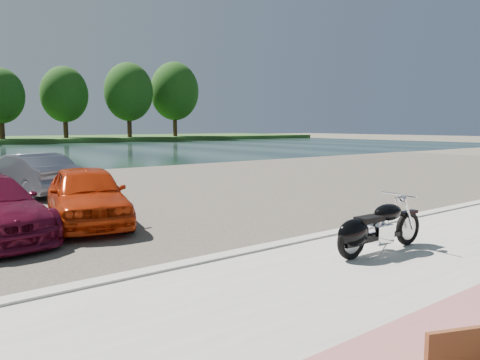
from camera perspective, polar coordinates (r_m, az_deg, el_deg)
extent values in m
plane|color=#595447|center=(9.13, 20.27, -9.14)|extent=(200.00, 200.00, 0.00)
cube|color=#A6A49C|center=(8.65, 25.98, -9.93)|extent=(60.00, 6.00, 0.10)
cube|color=#A6A49C|center=(10.26, 10.73, -6.69)|extent=(60.00, 0.30, 0.14)
cube|color=#3C3630|center=(17.47, -11.92, -1.37)|extent=(60.00, 18.00, 0.04)
cylinder|color=#392315|center=(71.88, -27.07, 6.29)|extent=(0.70, 0.70, 4.50)
ellipsoid|color=#143D10|center=(71.99, -27.22, 9.15)|extent=(6.30, 6.30, 7.56)
cylinder|color=#392315|center=(75.44, -20.51, 6.75)|extent=(0.70, 0.70, 4.95)
ellipsoid|color=#143D10|center=(75.57, -20.63, 9.75)|extent=(6.93, 6.93, 8.32)
cylinder|color=#392315|center=(76.04, -13.34, 7.16)|extent=(0.70, 0.70, 5.40)
ellipsoid|color=#143D10|center=(76.21, -13.43, 10.41)|extent=(7.56, 7.56, 9.07)
cylinder|color=#392315|center=(81.40, -7.94, 7.39)|extent=(0.70, 0.70, 5.85)
ellipsoid|color=#143D10|center=(81.60, -7.99, 10.68)|extent=(8.19, 8.19, 9.83)
torus|color=black|center=(9.69, 19.76, -5.53)|extent=(0.68, 0.13, 0.68)
torus|color=black|center=(8.39, 13.42, -7.17)|extent=(0.68, 0.13, 0.68)
cylinder|color=#B2B2B7|center=(9.69, 19.76, -5.53)|extent=(0.46, 0.07, 0.46)
cylinder|color=#B2B2B7|center=(8.39, 13.42, -7.17)|extent=(0.46, 0.07, 0.46)
cylinder|color=silver|center=(9.46, 19.86, -3.94)|extent=(0.33, 0.06, 0.63)
cylinder|color=silver|center=(9.57, 18.87, -3.78)|extent=(0.33, 0.06, 0.63)
cylinder|color=silver|center=(9.30, 18.79, -1.67)|extent=(0.05, 0.75, 0.04)
sphere|color=silver|center=(9.39, 19.12, -2.10)|extent=(0.16, 0.16, 0.16)
sphere|color=silver|center=(9.45, 19.36, -2.06)|extent=(0.11, 0.11, 0.11)
cube|color=black|center=(9.63, 19.83, -3.73)|extent=(0.45, 0.15, 0.06)
cube|color=black|center=(9.04, 16.81, -6.67)|extent=(1.20, 0.13, 0.08)
cube|color=silver|center=(8.98, 16.63, -6.29)|extent=(0.46, 0.33, 0.34)
cylinder|color=silver|center=(9.02, 17.06, -4.95)|extent=(0.25, 0.19, 0.27)
cylinder|color=silver|center=(8.86, 16.29, -5.13)|extent=(0.25, 0.19, 0.27)
ellipsoid|color=black|center=(9.09, 17.59, -3.79)|extent=(0.69, 0.37, 0.32)
cube|color=black|center=(8.69, 15.51, -4.60)|extent=(0.56, 0.29, 0.10)
ellipsoid|color=black|center=(8.40, 13.67, -6.32)|extent=(0.74, 0.35, 0.50)
cube|color=black|center=(8.38, 13.43, -6.84)|extent=(0.40, 0.19, 0.30)
cylinder|color=silver|center=(8.88, 14.60, -7.24)|extent=(1.10, 0.11, 0.09)
cylinder|color=silver|center=(8.86, 14.62, -6.74)|extent=(1.10, 0.11, 0.09)
cylinder|color=#B2B2B7|center=(8.85, 17.13, -7.96)|extent=(0.03, 0.14, 0.22)
imported|color=#BF330C|center=(11.87, -18.18, -1.75)|extent=(2.55, 4.45, 1.42)
imported|color=slate|center=(17.59, -24.39, 0.65)|extent=(2.56, 4.61, 1.44)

